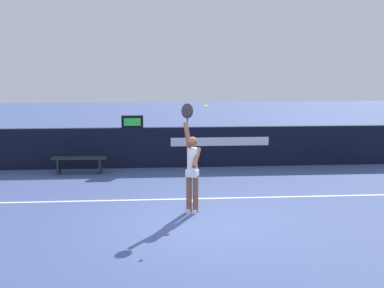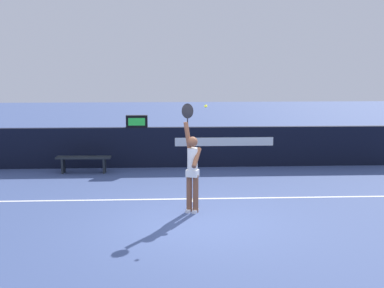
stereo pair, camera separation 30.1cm
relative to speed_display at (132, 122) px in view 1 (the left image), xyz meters
The scene contains 7 objects.
ground_plane 6.11m from the speed_display, 74.11° to the right, with size 60.00×60.00×0.00m, color #3E5186.
court_lines 7.01m from the speed_display, 76.28° to the right, with size 10.58×5.80×0.00m.
back_wall 1.83m from the speed_display, ahead, with size 14.31×0.20×1.31m.
speed_display is the anchor object (origin of this frame).
tennis_player 5.17m from the speed_display, 72.49° to the right, with size 0.47×0.49×2.53m.
tennis_ball 5.47m from the speed_display, 69.94° to the right, with size 0.07×0.07×0.07m.
courtside_bench_near 2.10m from the speed_display, 155.56° to the right, with size 1.69×0.41×0.51m.
Camera 1 is at (-0.92, -10.42, 3.54)m, focal length 47.05 mm.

